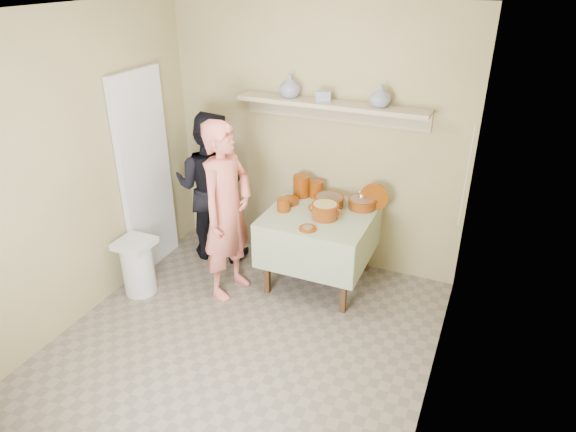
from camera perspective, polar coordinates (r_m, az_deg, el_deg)
The scene contains 22 objects.
ground at distance 4.35m, azimuth -5.95°, elevation -15.06°, with size 3.50×3.50×0.00m, color #72675A.
tile_panel at distance 5.24m, azimuth -15.53°, elevation 4.55°, with size 0.06×0.70×2.00m, color silver.
plate_stack_a at distance 5.09m, azimuth 1.49°, elevation 3.35°, with size 0.16×0.16×0.22m, color #682C0A.
plate_stack_b at distance 5.10m, azimuth 3.14°, elevation 3.02°, with size 0.14×0.14×0.17m, color #682C0A.
bowl_stack at distance 4.81m, azimuth -0.50°, elevation 1.26°, with size 0.12×0.12×0.12m, color #682C0A.
empty_bowl at distance 4.97m, azimuth 0.17°, elevation 1.69°, with size 0.18×0.18×0.05m, color #682C0A.
propped_lid at distance 4.89m, azimuth 9.52°, elevation 2.07°, with size 0.27×0.27×0.02m, color #682C0A.
vase_right at distance 4.66m, azimuth 10.25°, elevation 13.00°, with size 0.19×0.19×0.19m, color navy.
vase_left at distance 4.93m, azimuth 0.21°, elevation 14.22°, with size 0.20×0.20×0.21m, color navy.
ceramic_box at distance 4.80m, azimuth 3.95°, elevation 13.13°, with size 0.13×0.10×0.10m, color navy.
person_cook at distance 4.67m, azimuth -6.79°, elevation 0.52°, with size 0.62×0.40×1.69m, color #D66C5C.
person_helper at distance 5.35m, azimuth -8.62°, elevation 3.26°, with size 0.77×0.60×1.58m, color black.
room_shell at distance 3.50m, azimuth -7.19°, elevation 5.04°, with size 3.04×3.54×2.62m.
serving_table at distance 4.86m, azimuth 3.57°, elevation -0.88°, with size 0.97×0.97×0.76m.
cazuela_meat_a at distance 4.93m, azimuth 4.58°, elevation 1.77°, with size 0.30×0.30×0.10m.
cazuela_meat_b at distance 4.92m, azimuth 8.24°, elevation 1.51°, with size 0.28×0.28×0.10m.
ladle at distance 4.91m, azimuth 8.18°, elevation 2.16°, with size 0.08×0.26×0.19m.
cazuela_rice at distance 4.68m, azimuth 4.12°, elevation 0.71°, with size 0.33×0.25×0.14m.
front_plate at distance 4.50m, azimuth 2.20°, elevation -1.37°, with size 0.16×0.16×0.03m.
wall_shelf at distance 4.84m, azimuth 4.91°, elevation 12.05°, with size 1.80×0.25×0.21m.
trash_bin at distance 5.08m, azimuth -16.32°, elevation -5.36°, with size 0.32×0.32×0.56m.
electrical_cord at distance 4.58m, azimuth 19.21°, elevation 4.17°, with size 0.01×0.05×0.90m.
Camera 1 is at (1.68, -2.79, 2.89)m, focal length 32.00 mm.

